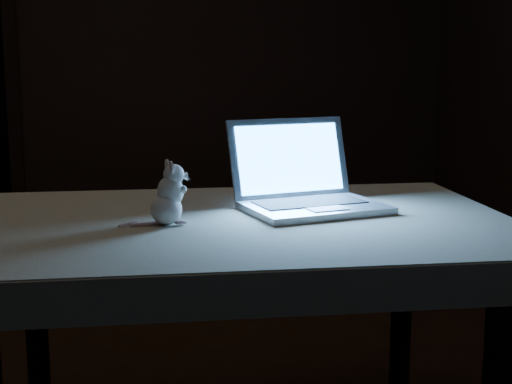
{
  "coord_description": "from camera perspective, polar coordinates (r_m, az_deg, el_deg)",
  "views": [
    {
      "loc": [
        -0.12,
        -2.36,
        1.2
      ],
      "look_at": [
        0.31,
        -0.39,
        0.84
      ],
      "focal_mm": 52.0,
      "sensor_mm": 36.0,
      "label": 1
    }
  ],
  "objects": [
    {
      "name": "back_wall",
      "position": [
        4.87,
        -11.06,
        11.19
      ],
      "size": [
        4.5,
        0.04,
        2.6
      ],
      "primitive_type": "cube",
      "color": "black",
      "rests_on": "ground"
    },
    {
      "name": "laptop",
      "position": [
        2.12,
        4.59,
        1.99
      ],
      "size": [
        0.44,
        0.41,
        0.26
      ],
      "primitive_type": null,
      "rotation": [
        0.0,
        0.0,
        0.19
      ],
      "color": "#B6B5BA",
      "rests_on": "tablecloth"
    },
    {
      "name": "tablecloth",
      "position": [
        2.05,
        -1.08,
        -3.48
      ],
      "size": [
        1.62,
        1.17,
        0.1
      ],
      "primitive_type": null,
      "rotation": [
        0.0,
        0.0,
        0.11
      ],
      "color": "beige",
      "rests_on": "table"
    },
    {
      "name": "table",
      "position": [
        2.16,
        -1.45,
        -12.21
      ],
      "size": [
        1.48,
        1.01,
        0.76
      ],
      "primitive_type": null,
      "rotation": [
        0.0,
        0.0,
        -0.07
      ],
      "color": "black",
      "rests_on": "floor"
    },
    {
      "name": "plush_mouse",
      "position": [
        1.97,
        -6.95,
        -0.07
      ],
      "size": [
        0.13,
        0.13,
        0.17
      ],
      "primitive_type": null,
      "rotation": [
        0.0,
        0.0,
        -0.05
      ],
      "color": "silver",
      "rests_on": "tablecloth"
    }
  ]
}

